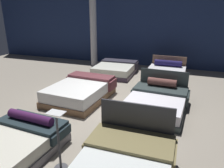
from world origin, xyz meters
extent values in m
cube|color=gray|center=(0.00, 0.00, -0.01)|extent=(18.00, 18.00, 0.02)
cube|color=navy|center=(0.00, 5.30, 1.75)|extent=(18.00, 0.06, 3.50)
cube|color=#56535A|center=(-1.07, -2.74, 0.08)|extent=(1.55, 2.12, 0.17)
cube|color=silver|center=(-1.07, -2.74, 0.29)|extent=(1.49, 2.06, 0.23)
cube|color=#222F35|center=(-1.03, -2.05, 0.43)|extent=(1.45, 0.68, 0.07)
cube|color=#222F35|center=(-1.75, -2.01, 0.31)|extent=(0.10, 0.61, 0.18)
cube|color=#222F35|center=(-0.31, -2.09, 0.31)|extent=(0.10, 0.61, 0.18)
cylinder|color=#471C4B|center=(-1.03, -2.08, 0.55)|extent=(1.08, 0.25, 0.19)
cube|color=#2E2F35|center=(1.11, -1.73, 0.52)|extent=(1.38, 0.07, 1.04)
cube|color=olive|center=(1.12, -2.11, 0.51)|extent=(1.46, 0.75, 0.06)
cube|color=olive|center=(0.39, -2.13, 0.39)|extent=(0.07, 0.72, 0.19)
cube|color=olive|center=(1.85, -2.10, 0.39)|extent=(0.07, 0.72, 0.19)
cube|color=brown|center=(-1.16, 0.25, 0.09)|extent=(1.65, 2.20, 0.18)
cube|color=white|center=(-1.16, 0.25, 0.34)|extent=(1.58, 2.13, 0.32)
cube|color=brown|center=(-1.12, 1.00, 0.54)|extent=(1.54, 0.62, 0.08)
cube|color=brown|center=(-1.90, 1.04, 0.35)|extent=(0.11, 0.54, 0.30)
cube|color=brown|center=(-0.34, 0.96, 0.35)|extent=(0.11, 0.54, 0.30)
cube|color=#293333|center=(1.17, 0.27, 0.08)|extent=(1.64, 2.07, 0.16)
cube|color=silver|center=(1.17, 0.27, 0.28)|extent=(1.58, 2.01, 0.24)
cube|color=#293333|center=(1.22, 1.27, 0.46)|extent=(1.46, 0.11, 0.91)
cube|color=#2B3536|center=(1.20, 0.88, 0.44)|extent=(1.56, 0.80, 0.07)
cube|color=#2B3536|center=(0.43, 0.92, 0.25)|extent=(0.11, 0.72, 0.30)
cube|color=#2B3536|center=(1.98, 0.84, 0.25)|extent=(0.11, 0.72, 0.30)
cylinder|color=brown|center=(1.21, 1.01, 0.60)|extent=(0.85, 0.27, 0.23)
cube|color=#322637|center=(-1.07, 3.26, 0.08)|extent=(1.65, 1.95, 0.16)
cube|color=silver|center=(-1.07, 3.26, 0.29)|extent=(1.59, 1.89, 0.26)
cube|color=#2D2B38|center=(-1.08, 3.91, 0.45)|extent=(1.60, 0.60, 0.06)
cube|color=#2D2B38|center=(-1.88, 3.89, 0.30)|extent=(0.07, 0.56, 0.26)
cube|color=#2D2B38|center=(-0.28, 3.93, 0.30)|extent=(0.07, 0.56, 0.26)
cube|color=#916A51|center=(1.07, 3.22, 0.07)|extent=(1.55, 1.95, 0.14)
cube|color=silver|center=(1.07, 3.22, 0.27)|extent=(1.49, 1.89, 0.26)
cube|color=#916A51|center=(1.08, 4.18, 0.39)|extent=(1.43, 0.06, 0.78)
cylinder|color=#1F1A53|center=(1.08, 3.88, 0.53)|extent=(1.13, 0.27, 0.25)
cylinder|color=#3F3F44|center=(0.00, -2.61, 0.01)|extent=(0.24, 0.24, 0.02)
cylinder|color=#3F3F44|center=(0.00, -2.61, 0.49)|extent=(0.04, 0.04, 0.98)
cube|color=white|center=(0.00, -2.61, 1.08)|extent=(0.28, 0.20, 0.01)
cylinder|color=silver|center=(-2.60, 4.44, 1.75)|extent=(0.32, 0.32, 3.50)
camera|label=1|loc=(1.91, -5.18, 2.63)|focal=34.32mm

